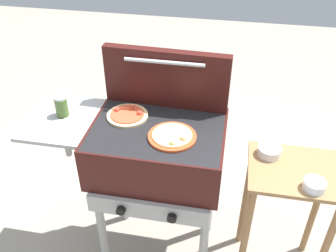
# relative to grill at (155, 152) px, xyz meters

# --- Properties ---
(ground_plane) EXTENTS (8.00, 8.00, 0.00)m
(ground_plane) POSITION_rel_grill_xyz_m (0.01, 0.00, -0.76)
(ground_plane) COLOR gray
(grill) EXTENTS (0.96, 0.53, 0.90)m
(grill) POSITION_rel_grill_xyz_m (0.00, 0.00, 0.00)
(grill) COLOR #38110F
(grill) RESTS_ON ground_plane
(grill_lid_open) EXTENTS (0.63, 0.09, 0.30)m
(grill_lid_open) POSITION_rel_grill_xyz_m (0.01, 0.22, 0.30)
(grill_lid_open) COLOR #38110F
(grill_lid_open) RESTS_ON grill
(pizza_cheese) EXTENTS (0.22, 0.22, 0.04)m
(pizza_cheese) POSITION_rel_grill_xyz_m (0.10, -0.06, 0.15)
(pizza_cheese) COLOR #C64723
(pizza_cheese) RESTS_ON grill
(pizza_pepperoni) EXTENTS (0.20, 0.20, 0.04)m
(pizza_pepperoni) POSITION_rel_grill_xyz_m (-0.15, 0.07, 0.15)
(pizza_pepperoni) COLOR beige
(pizza_pepperoni) RESTS_ON grill
(sauce_jar) EXTENTS (0.06, 0.06, 0.10)m
(sauce_jar) POSITION_rel_grill_xyz_m (-0.47, 0.03, 0.20)
(sauce_jar) COLOR #4C6B2D
(sauce_jar) RESTS_ON grill
(prep_table) EXTENTS (0.44, 0.36, 0.75)m
(prep_table) POSITION_rel_grill_xyz_m (0.67, 0.00, -0.22)
(prep_table) COLOR olive
(prep_table) RESTS_ON ground_plane
(topping_bowl_near) EXTENTS (0.11, 0.11, 0.04)m
(topping_bowl_near) POSITION_rel_grill_xyz_m (0.55, 0.09, 0.02)
(topping_bowl_near) COLOR silver
(topping_bowl_near) RESTS_ON prep_table
(topping_bowl_far) EXTENTS (0.10, 0.10, 0.04)m
(topping_bowl_far) POSITION_rel_grill_xyz_m (0.74, -0.11, 0.02)
(topping_bowl_far) COLOR silver
(topping_bowl_far) RESTS_ON prep_table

